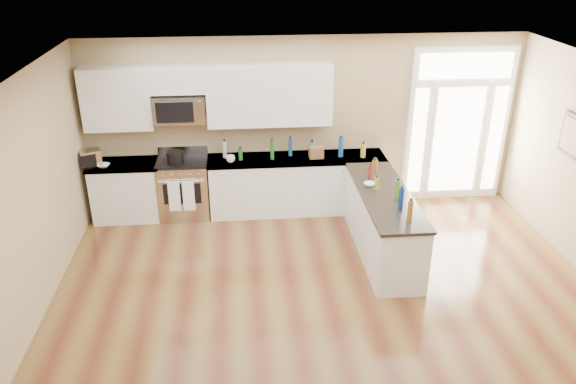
{
  "coord_description": "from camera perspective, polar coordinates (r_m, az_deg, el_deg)",
  "views": [
    {
      "loc": [
        -1.05,
        -4.64,
        4.24
      ],
      "look_at": [
        -0.45,
        2.0,
        1.12
      ],
      "focal_mm": 35.0,
      "sensor_mm": 36.0,
      "label": 1
    }
  ],
  "objects": [
    {
      "name": "bowl_left",
      "position": [
        9.06,
        -18.21,
        2.56
      ],
      "size": [
        0.2,
        0.2,
        0.04
      ],
      "primitive_type": "imported",
      "rotation": [
        0.0,
        0.0,
        -0.09
      ],
      "color": "white",
      "rests_on": "back_cabinet_left"
    },
    {
      "name": "entry_door",
      "position": [
        9.76,
        16.84,
        6.47
      ],
      "size": [
        1.7,
        0.1,
        2.6
      ],
      "color": "white",
      "rests_on": "ground"
    },
    {
      "name": "kitchen_range",
      "position": [
        9.18,
        -10.52,
        0.44
      ],
      "size": [
        0.79,
        0.7,
        1.08
      ],
      "color": "silver",
      "rests_on": "ground"
    },
    {
      "name": "peninsula_cabinet",
      "position": [
        8.1,
        9.58,
        -3.32
      ],
      "size": [
        0.69,
        2.32,
        0.94
      ],
      "color": "silver",
      "rests_on": "ground"
    },
    {
      "name": "cardboard_box",
      "position": [
        8.96,
        2.88,
        4.06
      ],
      "size": [
        0.23,
        0.17,
        0.18
      ],
      "primitive_type": "cube",
      "rotation": [
        0.0,
        0.0,
        0.06
      ],
      "color": "brown",
      "rests_on": "back_cabinet_right"
    },
    {
      "name": "bowl_peninsula",
      "position": [
        8.05,
        8.26,
        0.78
      ],
      "size": [
        0.2,
        0.2,
        0.05
      ],
      "primitive_type": "imported",
      "rotation": [
        0.0,
        0.0,
        0.35
      ],
      "color": "white",
      "rests_on": "peninsula_cabinet"
    },
    {
      "name": "room_shell",
      "position": [
        5.38,
        6.7,
        -3.14
      ],
      "size": [
        8.0,
        8.0,
        8.0
      ],
      "color": "tan",
      "rests_on": "ground"
    },
    {
      "name": "counter_bottles",
      "position": [
        8.41,
        4.97,
        2.82
      ],
      "size": [
        2.4,
        2.45,
        0.32
      ],
      "color": "#19591E",
      "rests_on": "back_cabinet_right"
    },
    {
      "name": "back_cabinet_right",
      "position": [
        9.19,
        0.87,
        0.64
      ],
      "size": [
        2.85,
        0.66,
        0.94
      ],
      "color": "silver",
      "rests_on": "ground"
    },
    {
      "name": "upper_cabinet_left",
      "position": [
        8.97,
        -16.98,
        9.03
      ],
      "size": [
        1.04,
        0.33,
        0.95
      ],
      "primitive_type": "cube",
      "color": "silver",
      "rests_on": "room_shell"
    },
    {
      "name": "cup_counter",
      "position": [
        8.83,
        -5.86,
        3.36
      ],
      "size": [
        0.15,
        0.15,
        0.11
      ],
      "primitive_type": "imported",
      "rotation": [
        0.0,
        0.0,
        -0.13
      ],
      "color": "white",
      "rests_on": "back_cabinet_right"
    },
    {
      "name": "toaster_oven",
      "position": [
        9.13,
        -19.45,
        3.28
      ],
      "size": [
        0.37,
        0.34,
        0.26
      ],
      "primitive_type": "cube",
      "rotation": [
        0.0,
        0.0,
        0.4
      ],
      "color": "silver",
      "rests_on": "back_cabinet_left"
    },
    {
      "name": "upper_cabinet_short",
      "position": [
        8.76,
        -11.15,
        11.14
      ],
      "size": [
        0.82,
        0.33,
        0.4
      ],
      "primitive_type": "cube",
      "color": "silver",
      "rests_on": "room_shell"
    },
    {
      "name": "ground",
      "position": [
        6.37,
        5.91,
        -16.83
      ],
      "size": [
        8.0,
        8.0,
        0.0
      ],
      "primitive_type": "plane",
      "color": "#572B18"
    },
    {
      "name": "microwave",
      "position": [
        8.83,
        -10.94,
        8.31
      ],
      "size": [
        0.78,
        0.41,
        0.42
      ],
      "color": "silver",
      "rests_on": "room_shell"
    },
    {
      "name": "wall_art_near",
      "position": [
        8.58,
        27.02,
        5.06
      ],
      "size": [
        0.05,
        0.58,
        0.58
      ],
      "color": "black",
      "rests_on": "room_shell"
    },
    {
      "name": "stockpot",
      "position": [
        8.88,
        -11.38,
        3.53
      ],
      "size": [
        0.3,
        0.3,
        0.2
      ],
      "primitive_type": "cylinder",
      "rotation": [
        0.0,
        0.0,
        0.17
      ],
      "color": "black",
      "rests_on": "kitchen_range"
    },
    {
      "name": "back_cabinet_left",
      "position": [
        9.33,
        -15.95,
        0.0
      ],
      "size": [
        1.1,
        0.66,
        0.94
      ],
      "color": "silver",
      "rests_on": "ground"
    },
    {
      "name": "upper_cabinet_right",
      "position": [
        8.79,
        -1.9,
        9.8
      ],
      "size": [
        1.94,
        0.33,
        0.95
      ],
      "primitive_type": "cube",
      "color": "silver",
      "rests_on": "room_shell"
    }
  ]
}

